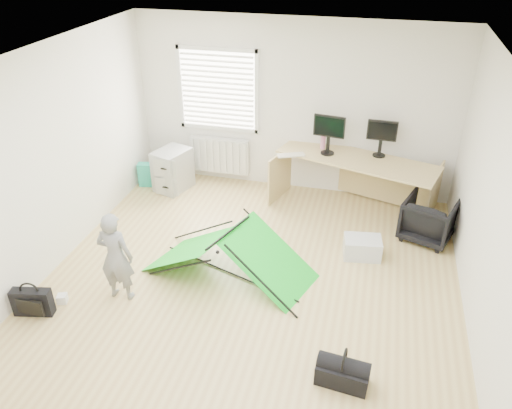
% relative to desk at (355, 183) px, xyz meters
% --- Properties ---
extents(ground, '(5.50, 5.50, 0.00)m').
position_rel_desk_xyz_m(ground, '(-1.06, -2.33, -0.40)').
color(ground, tan).
rests_on(ground, ground).
extents(back_wall, '(5.00, 0.02, 2.70)m').
position_rel_desk_xyz_m(back_wall, '(-1.06, 0.42, 0.95)').
color(back_wall, silver).
rests_on(back_wall, ground).
extents(window, '(1.20, 0.06, 1.20)m').
position_rel_desk_xyz_m(window, '(-2.26, 0.38, 1.15)').
color(window, silver).
rests_on(window, back_wall).
extents(radiator, '(1.00, 0.12, 0.60)m').
position_rel_desk_xyz_m(radiator, '(-2.26, 0.34, 0.05)').
color(radiator, silver).
rests_on(radiator, back_wall).
extents(desk, '(2.47, 1.39, 0.80)m').
position_rel_desk_xyz_m(desk, '(0.00, 0.00, 0.00)').
color(desk, tan).
rests_on(desk, ground).
extents(filing_cabinet, '(0.60, 0.69, 0.68)m').
position_rel_desk_xyz_m(filing_cabinet, '(-2.91, -0.15, -0.06)').
color(filing_cabinet, '#A2A6A7').
rests_on(filing_cabinet, ground).
extents(monitor_left, '(0.48, 0.16, 0.45)m').
position_rel_desk_xyz_m(monitor_left, '(-0.45, 0.07, 0.62)').
color(monitor_left, black).
rests_on(monitor_left, desk).
extents(monitor_right, '(0.43, 0.11, 0.41)m').
position_rel_desk_xyz_m(monitor_right, '(0.30, 0.17, 0.61)').
color(monitor_right, black).
rests_on(monitor_right, desk).
extents(keyboard, '(0.43, 0.30, 0.02)m').
position_rel_desk_xyz_m(keyboard, '(-0.97, -0.14, 0.41)').
color(keyboard, beige).
rests_on(keyboard, desk).
extents(thermos, '(0.09, 0.09, 0.27)m').
position_rel_desk_xyz_m(thermos, '(-0.55, 0.24, 0.53)').
color(thermos, pink).
rests_on(thermos, desk).
extents(office_chair, '(0.83, 0.85, 0.61)m').
position_rel_desk_xyz_m(office_chair, '(1.07, -0.66, -0.10)').
color(office_chair, black).
rests_on(office_chair, ground).
extents(person, '(0.42, 0.28, 1.14)m').
position_rel_desk_xyz_m(person, '(-2.48, -2.82, 0.17)').
color(person, gray).
rests_on(person, ground).
extents(kite, '(2.18, 1.49, 0.62)m').
position_rel_desk_xyz_m(kite, '(-1.36, -2.11, -0.09)').
color(kite, '#13C926').
rests_on(kite, ground).
extents(storage_crate, '(0.52, 0.40, 0.27)m').
position_rel_desk_xyz_m(storage_crate, '(0.23, -1.31, -0.27)').
color(storage_crate, '#B6BBBF').
rests_on(storage_crate, ground).
extents(tote_bag, '(0.35, 0.21, 0.39)m').
position_rel_desk_xyz_m(tote_bag, '(-3.34, -0.15, -0.20)').
color(tote_bag, teal).
rests_on(tote_bag, ground).
extents(laptop_bag, '(0.46, 0.22, 0.33)m').
position_rel_desk_xyz_m(laptop_bag, '(-3.29, -3.34, -0.24)').
color(laptop_bag, black).
rests_on(laptop_bag, ground).
extents(white_box, '(0.14, 0.14, 0.11)m').
position_rel_desk_xyz_m(white_box, '(-3.09, -3.10, -0.35)').
color(white_box, silver).
rests_on(white_box, ground).
extents(duffel_bag, '(0.52, 0.31, 0.22)m').
position_rel_desk_xyz_m(duffel_bag, '(0.19, -3.46, -0.29)').
color(duffel_bag, black).
rests_on(duffel_bag, ground).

